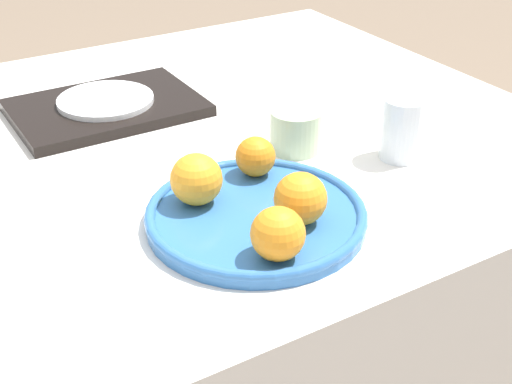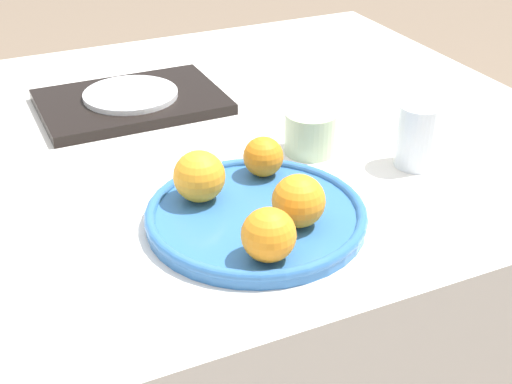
{
  "view_description": "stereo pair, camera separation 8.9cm",
  "coord_description": "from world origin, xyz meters",
  "px_view_note": "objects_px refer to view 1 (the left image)",
  "views": [
    {
      "loc": [
        -0.36,
        -1.02,
        1.31
      ],
      "look_at": [
        0.07,
        -0.31,
        0.82
      ],
      "focal_mm": 50.0,
      "sensor_mm": 36.0,
      "label": 1
    },
    {
      "loc": [
        -0.28,
        -1.06,
        1.31
      ],
      "look_at": [
        0.07,
        -0.31,
        0.82
      ],
      "focal_mm": 50.0,
      "sensor_mm": 36.0,
      "label": 2
    }
  ],
  "objects_px": {
    "fruit_platter": "(256,215)",
    "side_plate": "(106,100)",
    "orange_1": "(255,156)",
    "water_glass": "(403,129)",
    "serving_tray": "(106,108)",
    "cup_2": "(296,130)",
    "orange_3": "(278,234)",
    "orange_2": "(196,179)",
    "orange_0": "(300,199)"
  },
  "relations": [
    {
      "from": "fruit_platter",
      "to": "orange_0",
      "type": "xyz_separation_m",
      "value": [
        0.04,
        -0.05,
        0.04
      ]
    },
    {
      "from": "fruit_platter",
      "to": "orange_0",
      "type": "distance_m",
      "value": 0.08
    },
    {
      "from": "orange_2",
      "to": "serving_tray",
      "type": "distance_m",
      "value": 0.4
    },
    {
      "from": "water_glass",
      "to": "fruit_platter",
      "type": "bearing_deg",
      "value": -170.53
    },
    {
      "from": "orange_0",
      "to": "orange_3",
      "type": "height_order",
      "value": "orange_0"
    },
    {
      "from": "fruit_platter",
      "to": "side_plate",
      "type": "bearing_deg",
      "value": 95.1
    },
    {
      "from": "fruit_platter",
      "to": "orange_2",
      "type": "height_order",
      "value": "orange_2"
    },
    {
      "from": "orange_0",
      "to": "orange_2",
      "type": "distance_m",
      "value": 0.15
    },
    {
      "from": "orange_1",
      "to": "serving_tray",
      "type": "height_order",
      "value": "orange_1"
    },
    {
      "from": "orange_3",
      "to": "orange_2",
      "type": "bearing_deg",
      "value": 98.39
    },
    {
      "from": "fruit_platter",
      "to": "orange_3",
      "type": "bearing_deg",
      "value": -106.7
    },
    {
      "from": "serving_tray",
      "to": "cup_2",
      "type": "bearing_deg",
      "value": -54.87
    },
    {
      "from": "fruit_platter",
      "to": "side_plate",
      "type": "relative_size",
      "value": 1.75
    },
    {
      "from": "orange_3",
      "to": "fruit_platter",
      "type": "bearing_deg",
      "value": 73.3
    },
    {
      "from": "fruit_platter",
      "to": "serving_tray",
      "type": "distance_m",
      "value": 0.47
    },
    {
      "from": "fruit_platter",
      "to": "cup_2",
      "type": "height_order",
      "value": "cup_2"
    },
    {
      "from": "orange_1",
      "to": "water_glass",
      "type": "distance_m",
      "value": 0.25
    },
    {
      "from": "serving_tray",
      "to": "orange_2",
      "type": "bearing_deg",
      "value": -92.12
    },
    {
      "from": "orange_2",
      "to": "side_plate",
      "type": "height_order",
      "value": "orange_2"
    },
    {
      "from": "orange_1",
      "to": "cup_2",
      "type": "relative_size",
      "value": 0.71
    },
    {
      "from": "orange_1",
      "to": "orange_2",
      "type": "xyz_separation_m",
      "value": [
        -0.11,
        -0.03,
        0.01
      ]
    },
    {
      "from": "orange_2",
      "to": "water_glass",
      "type": "xyz_separation_m",
      "value": [
        0.36,
        -0.02,
        -0.0
      ]
    },
    {
      "from": "orange_1",
      "to": "side_plate",
      "type": "bearing_deg",
      "value": 104.69
    },
    {
      "from": "orange_1",
      "to": "orange_2",
      "type": "distance_m",
      "value": 0.12
    },
    {
      "from": "serving_tray",
      "to": "orange_3",
      "type": "bearing_deg",
      "value": -88.96
    },
    {
      "from": "orange_2",
      "to": "side_plate",
      "type": "bearing_deg",
      "value": 87.88
    },
    {
      "from": "orange_0",
      "to": "orange_1",
      "type": "distance_m",
      "value": 0.15
    },
    {
      "from": "orange_0",
      "to": "side_plate",
      "type": "bearing_deg",
      "value": 98.85
    },
    {
      "from": "cup_2",
      "to": "fruit_platter",
      "type": "bearing_deg",
      "value": -137.03
    },
    {
      "from": "water_glass",
      "to": "side_plate",
      "type": "xyz_separation_m",
      "value": [
        -0.35,
        0.42,
        -0.03
      ]
    },
    {
      "from": "orange_2",
      "to": "fruit_platter",
      "type": "bearing_deg",
      "value": -49.72
    },
    {
      "from": "orange_3",
      "to": "side_plate",
      "type": "relative_size",
      "value": 0.39
    },
    {
      "from": "serving_tray",
      "to": "cup_2",
      "type": "relative_size",
      "value": 3.93
    },
    {
      "from": "water_glass",
      "to": "serving_tray",
      "type": "bearing_deg",
      "value": 129.71
    },
    {
      "from": "orange_2",
      "to": "cup_2",
      "type": "relative_size",
      "value": 0.87
    },
    {
      "from": "orange_1",
      "to": "orange_2",
      "type": "bearing_deg",
      "value": -166.05
    },
    {
      "from": "orange_1",
      "to": "side_plate",
      "type": "xyz_separation_m",
      "value": [
        -0.1,
        0.37,
        -0.02
      ]
    },
    {
      "from": "orange_0",
      "to": "side_plate",
      "type": "height_order",
      "value": "orange_0"
    },
    {
      "from": "orange_3",
      "to": "side_plate",
      "type": "distance_m",
      "value": 0.57
    },
    {
      "from": "orange_1",
      "to": "water_glass",
      "type": "relative_size",
      "value": 0.59
    },
    {
      "from": "orange_0",
      "to": "fruit_platter",
      "type": "bearing_deg",
      "value": 127.78
    },
    {
      "from": "side_plate",
      "to": "cup_2",
      "type": "relative_size",
      "value": 2.07
    },
    {
      "from": "fruit_platter",
      "to": "water_glass",
      "type": "relative_size",
      "value": 3.01
    },
    {
      "from": "orange_2",
      "to": "side_plate",
      "type": "relative_size",
      "value": 0.42
    },
    {
      "from": "orange_0",
      "to": "side_plate",
      "type": "distance_m",
      "value": 0.52
    },
    {
      "from": "orange_1",
      "to": "cup_2",
      "type": "xyz_separation_m",
      "value": [
        0.12,
        0.07,
        -0.01
      ]
    },
    {
      "from": "orange_2",
      "to": "serving_tray",
      "type": "xyz_separation_m",
      "value": [
        0.01,
        0.4,
        -0.04
      ]
    },
    {
      "from": "side_plate",
      "to": "cup_2",
      "type": "distance_m",
      "value": 0.37
    },
    {
      "from": "orange_1",
      "to": "serving_tray",
      "type": "distance_m",
      "value": 0.39
    },
    {
      "from": "orange_3",
      "to": "cup_2",
      "type": "xyz_separation_m",
      "value": [
        0.2,
        0.27,
        -0.02
      ]
    }
  ]
}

